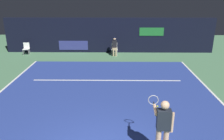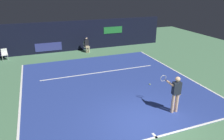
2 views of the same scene
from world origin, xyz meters
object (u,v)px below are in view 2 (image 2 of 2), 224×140
Objects in this scene: tennis_ball at (150,84)px; tennis_player at (176,92)px; courtside_chair_near at (4,54)px; line_judge_on_chair at (87,44)px.

tennis_player is at bearing -98.69° from tennis_ball.
tennis_player is 25.44× the size of tennis_ball.
courtside_chair_near is at bearing 125.80° from tennis_player.
tennis_ball is (0.43, 2.82, -0.94)m from tennis_player.
tennis_player reaches higher than tennis_ball.
tennis_player reaches higher than courtside_chair_near.
line_judge_on_chair is (-1.29, 10.65, -0.30)m from tennis_player.
courtside_chair_near is 12.94× the size of tennis_ball.
courtside_chair_near is (-7.76, 10.76, -0.49)m from tennis_player.
line_judge_on_chair reaches higher than courtside_chair_near.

